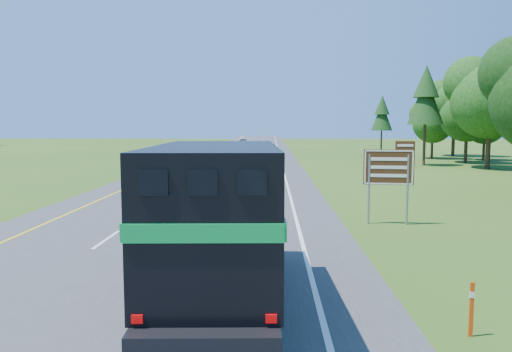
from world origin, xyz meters
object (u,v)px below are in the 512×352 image
(horse_truck, at_px, (219,217))
(white_suv, at_px, (199,154))
(far_car, at_px, (243,139))
(exit_sign, at_px, (390,170))

(horse_truck, bearing_deg, white_suv, 96.50)
(far_car, distance_m, exit_sign, 106.45)
(white_suv, height_order, exit_sign, exit_sign)
(white_suv, height_order, far_car, white_suv)
(horse_truck, bearing_deg, far_car, 90.69)
(horse_truck, distance_m, far_car, 115.62)
(horse_truck, bearing_deg, exit_sign, 54.39)
(white_suv, distance_m, far_car, 70.34)
(white_suv, bearing_deg, horse_truck, -77.80)
(white_suv, distance_m, exit_sign, 37.85)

